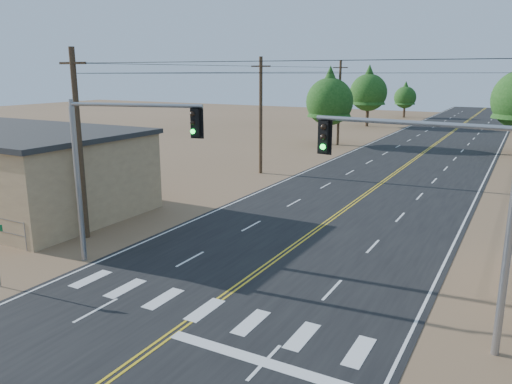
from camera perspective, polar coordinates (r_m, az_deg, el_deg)
The scene contains 9 objects.
road at distance 38.58m, azimuth 12.96°, elevation 0.13°, with size 15.00×200.00×0.02m, color black.
utility_pole_left_near at distance 27.67m, azimuth -19.53°, elevation 5.21°, with size 1.80×0.30×10.00m.
utility_pole_left_mid at distance 43.52m, azimuth 0.54°, elevation 8.80°, with size 1.80×0.30×10.00m.
utility_pole_left_far at distance 61.82m, azimuth 9.48°, elevation 10.06°, with size 1.80×0.30×10.00m.
signal_mast_left at distance 23.21m, azimuth -16.23°, elevation 4.02°, with size 6.15×1.79×7.60m.
signal_mast_right at distance 16.95m, azimuth 20.85°, elevation -0.09°, with size 6.69×0.90×7.40m.
tree_left_near at distance 61.72m, azimuth 8.42°, elevation 10.72°, with size 5.68×5.68×9.47m.
tree_left_mid at distance 83.78m, azimuth 12.75°, elevation 11.45°, with size 5.92×5.92×9.87m.
tree_left_far at distance 102.04m, azimuth 16.69°, elevation 10.56°, with size 4.19×4.19×6.98m.
Camera 1 is at (10.00, -6.21, 8.82)m, focal length 35.00 mm.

